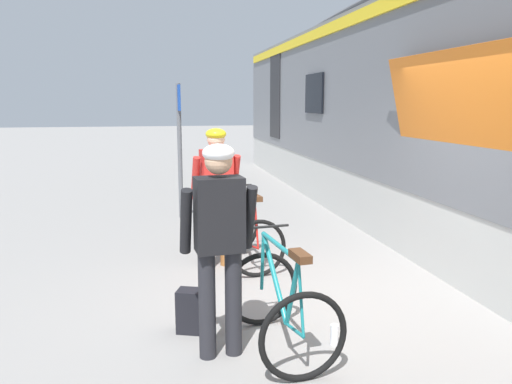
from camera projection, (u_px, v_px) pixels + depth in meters
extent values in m
plane|color=gray|center=(343.00, 303.00, 5.28)|extent=(80.00, 80.00, 0.00)
cube|color=slate|center=(507.00, 89.00, 6.90)|extent=(3.00, 21.12, 2.70)
cube|color=#B7B7B2|center=(496.00, 217.00, 7.21)|extent=(2.97, 21.12, 0.90)
cube|color=black|center=(314.00, 93.00, 10.33)|extent=(0.04, 1.10, 0.80)
cube|color=black|center=(275.00, 96.00, 13.74)|extent=(0.03, 1.10, 2.29)
cylinder|color=#232328|center=(207.00, 305.00, 4.09)|extent=(0.14, 0.14, 0.90)
cylinder|color=#232328|center=(233.00, 302.00, 4.15)|extent=(0.14, 0.14, 0.90)
cube|color=black|center=(219.00, 215.00, 3.99)|extent=(0.40, 0.27, 0.60)
cylinder|color=black|center=(186.00, 222.00, 3.97)|extent=(0.11, 0.27, 0.56)
cylinder|color=black|center=(249.00, 218.00, 4.11)|extent=(0.11, 0.27, 0.56)
sphere|color=tan|center=(218.00, 161.00, 3.91)|extent=(0.22, 0.22, 0.22)
ellipsoid|color=white|center=(218.00, 153.00, 3.90)|extent=(0.28, 0.30, 0.14)
cylinder|color=#935B2D|center=(209.00, 233.00, 6.37)|extent=(0.14, 0.14, 0.90)
cylinder|color=#935B2D|center=(225.00, 231.00, 6.44)|extent=(0.14, 0.14, 0.90)
cube|color=red|center=(216.00, 174.00, 6.27)|extent=(0.42, 0.30, 0.60)
cylinder|color=red|center=(195.00, 178.00, 6.23)|extent=(0.13, 0.27, 0.56)
cylinder|color=red|center=(235.00, 176.00, 6.41)|extent=(0.13, 0.27, 0.56)
sphere|color=beige|center=(216.00, 139.00, 6.20)|extent=(0.22, 0.22, 0.22)
ellipsoid|color=yellow|center=(216.00, 134.00, 6.19)|extent=(0.30, 0.31, 0.14)
torus|color=black|center=(262.00, 289.00, 4.71)|extent=(0.71, 0.12, 0.71)
torus|color=black|center=(303.00, 337.00, 3.75)|extent=(0.71, 0.12, 0.71)
cylinder|color=#197A7F|center=(274.00, 276.00, 4.33)|extent=(0.11, 0.64, 0.63)
cylinder|color=#197A7F|center=(279.00, 246.00, 4.16)|extent=(0.13, 0.85, 0.04)
cylinder|color=#197A7F|center=(292.00, 294.00, 3.93)|extent=(0.07, 0.28, 0.62)
cylinder|color=#197A7F|center=(295.00, 330.00, 3.92)|extent=(0.06, 0.36, 0.08)
cylinder|color=#197A7F|center=(301.00, 299.00, 3.76)|extent=(0.04, 0.15, 0.56)
cylinder|color=#197A7F|center=(263.00, 262.00, 4.64)|extent=(0.04, 0.08, 0.55)
cylinder|color=black|center=(263.00, 227.00, 4.55)|extent=(0.48, 0.07, 0.02)
cube|color=#4C2D19|center=(300.00, 256.00, 3.73)|extent=(0.12, 0.25, 0.06)
torus|color=black|center=(234.00, 228.00, 6.96)|extent=(0.71, 0.14, 0.71)
torus|color=black|center=(258.00, 248.00, 6.01)|extent=(0.71, 0.14, 0.71)
cylinder|color=red|center=(241.00, 216.00, 6.58)|extent=(0.13, 0.64, 0.63)
cylinder|color=red|center=(244.00, 195.00, 6.42)|extent=(0.15, 0.85, 0.04)
cylinder|color=red|center=(252.00, 224.00, 6.19)|extent=(0.08, 0.28, 0.62)
cylinder|color=red|center=(253.00, 247.00, 6.18)|extent=(0.08, 0.36, 0.08)
cylinder|color=red|center=(256.00, 225.00, 6.02)|extent=(0.04, 0.15, 0.56)
cylinder|color=red|center=(234.00, 209.00, 6.89)|extent=(0.04, 0.09, 0.55)
cylinder|color=black|center=(235.00, 186.00, 6.81)|extent=(0.48, 0.09, 0.02)
cube|color=#4C2D19|center=(256.00, 198.00, 5.99)|extent=(0.13, 0.25, 0.06)
cube|color=black|center=(193.00, 311.00, 4.59)|extent=(0.32, 0.26, 0.40)
cylinder|color=silver|center=(334.00, 335.00, 4.36)|extent=(0.07, 0.07, 0.18)
cylinder|color=#595B60|center=(180.00, 152.00, 8.99)|extent=(0.08, 0.08, 2.40)
cube|color=#193F99|center=(178.00, 98.00, 8.83)|extent=(0.04, 0.70, 0.44)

